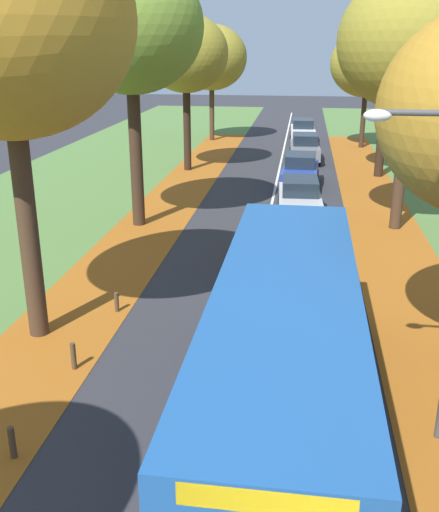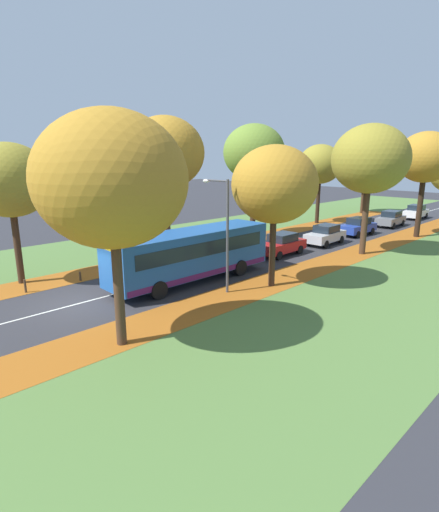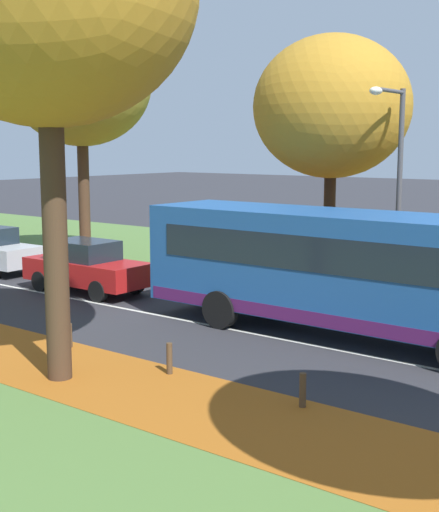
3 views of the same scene
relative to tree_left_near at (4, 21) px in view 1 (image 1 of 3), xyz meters
The scene contains 20 objects.
grass_verge_left 13.33m from the tree_left_near, 111.66° to the left, with size 12.00×90.00×0.01m, color #517538.
leaf_litter_left 8.53m from the tree_left_near, 83.53° to the left, with size 2.80×60.00×0.00m, color #9E5619.
leaf_litter_right 12.90m from the tree_left_near, 24.14° to the left, with size 2.80×60.00×0.00m, color #9E5619.
road_centre_line 13.66m from the tree_left_near, 63.79° to the left, with size 0.12×80.00×0.01m, color silver.
tree_left_near is the anchor object (origin of this frame).
tree_left_mid 9.61m from the tree_left_near, 90.05° to the left, with size 5.35×5.35×9.87m.
tree_left_far 20.50m from the tree_left_near, 90.23° to the left, with size 4.58×4.58×8.38m.
tree_left_distant 31.46m from the tree_left_near, 90.62° to the left, with size 5.02×5.02×8.09m.
tree_right_mid 14.56m from the tree_left_near, 46.09° to the left, with size 5.42×5.42×9.38m.
tree_right_far 22.79m from the tree_left_near, 62.56° to the left, with size 4.86×4.86×9.24m.
tree_right_distant 31.47m from the tree_left_near, 70.75° to the left, with size 4.89×4.89×7.74m.
bollard_third 8.54m from the tree_left_near, 71.44° to the right, with size 0.12×0.12×0.63m, color #4C3823.
bollard_fourth 7.34m from the tree_left_near, 45.83° to the right, with size 0.12×0.12×0.65m, color #4C3823.
bollard_fifth 7.39m from the tree_left_near, 44.26° to the left, with size 0.12×0.12×0.56m, color #4C3823.
bus 8.91m from the tree_left_near, 25.90° to the right, with size 2.74×10.42×2.98m.
car_red_lead 10.66m from the tree_left_near, 44.41° to the left, with size 1.81×4.21×1.62m.
car_silver_following 14.67m from the tree_left_near, 61.18° to the left, with size 1.92×4.27×1.62m.
car_blue_third_in_line 19.46m from the tree_left_near, 69.93° to the left, with size 1.93×4.27×1.62m.
car_grey_fourth_in_line 25.80m from the tree_left_near, 74.94° to the left, with size 1.92×4.27×1.62m.
car_white_trailing 32.77m from the tree_left_near, 78.66° to the left, with size 1.89×4.26×1.62m.
Camera 1 is at (1.26, -3.12, 6.95)m, focal length 42.00 mm.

